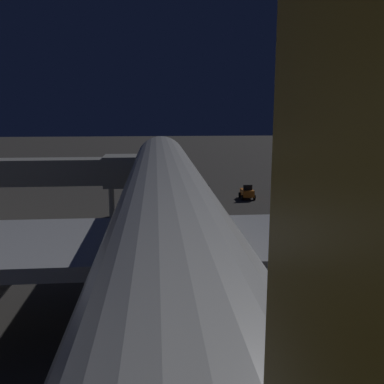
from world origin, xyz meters
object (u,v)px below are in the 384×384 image
airliner_at_gate (168,222)px  traffic_cone_nose_starboard (144,203)px  pushback_tug (204,193)px  ground_crew_by_belt_loader (289,193)px  ground_crew_walking_aft (290,190)px  baggage_container_near_belt (310,194)px  traffic_cone_nose_port (179,202)px  ground_crew_near_nose_gear (301,198)px  jet_bridge (33,172)px  baggage_tug_lead (247,193)px

airliner_at_gate → traffic_cone_nose_starboard: (2.20, -29.57, -5.44)m
pushback_tug → ground_crew_by_belt_loader: (-11.09, 1.90, 0.17)m
airliner_at_gate → traffic_cone_nose_starboard: bearing=-85.7°
pushback_tug → ground_crew_walking_aft: pushback_tug is taller
baggage_container_near_belt → traffic_cone_nose_port: baggage_container_near_belt is taller
pushback_tug → ground_crew_near_nose_gear: (-11.36, 5.68, 0.27)m
jet_bridge → traffic_cone_nose_starboard: 15.66m
traffic_cone_nose_starboard → jet_bridge: bearing=45.1°
ground_crew_by_belt_loader → traffic_cone_nose_port: 14.72m
airliner_at_gate → ground_crew_walking_aft: (-17.54, -32.24, -4.68)m
airliner_at_gate → baggage_container_near_belt: 37.05m
traffic_cone_nose_port → pushback_tug: bearing=-140.5°
ground_crew_near_nose_gear → traffic_cone_nose_starboard: size_ratio=3.45×
baggage_container_near_belt → ground_crew_near_nose_gear: (2.70, 4.07, 0.28)m
pushback_tug → airliner_at_gate: bearing=79.9°
airliner_at_gate → ground_crew_walking_aft: 37.00m
ground_crew_walking_aft → traffic_cone_nose_starboard: size_ratio=3.39×
pushback_tug → traffic_cone_nose_port: pushback_tug is taller
pushback_tug → ground_crew_by_belt_loader: pushback_tug is taller
jet_bridge → ground_crew_walking_aft: 33.13m
baggage_tug_lead → ground_crew_by_belt_loader: baggage_tug_lead is taller
airliner_at_gate → traffic_cone_nose_starboard: airliner_at_gate is taller
baggage_tug_lead → pushback_tug: bearing=-4.7°
jet_bridge → ground_crew_by_belt_loader: 31.91m
pushback_tug → ground_crew_by_belt_loader: 11.25m
jet_bridge → pushback_tug: (-18.32, -13.32, -5.01)m
baggage_tug_lead → traffic_cone_nose_port: (9.31, 2.47, -0.51)m
jet_bridge → pushback_tug: size_ratio=8.58×
baggage_container_near_belt → ground_crew_near_nose_gear: 4.89m
ground_crew_near_nose_gear → traffic_cone_nose_port: (14.94, -2.74, -0.77)m
jet_bridge → traffic_cone_nose_port: (-14.74, -10.38, -5.52)m
ground_crew_near_nose_gear → ground_crew_by_belt_loader: 3.79m
jet_bridge → traffic_cone_nose_starboard: size_ratio=42.79×
baggage_container_near_belt → ground_crew_by_belt_loader: (2.98, 0.29, 0.19)m
baggage_container_near_belt → ground_crew_by_belt_loader: size_ratio=1.03×
ground_crew_near_nose_gear → ground_crew_by_belt_loader: (0.28, -3.78, -0.09)m
pushback_tug → baggage_tug_lead: (-5.73, 0.47, -0.00)m
airliner_at_gate → ground_crew_by_belt_loader: bearing=-118.9°
ground_crew_near_nose_gear → ground_crew_walking_aft: bearing=-94.2°
jet_bridge → baggage_tug_lead: bearing=-151.9°
jet_bridge → pushback_tug: 23.20m
pushback_tug → traffic_cone_nose_starboard: size_ratio=4.99×
pushback_tug → baggage_container_near_belt: bearing=173.5°
airliner_at_gate → ground_crew_walking_aft: airliner_at_gate is taller
ground_crew_by_belt_loader → traffic_cone_nose_port: (14.66, 1.04, -0.68)m
pushback_tug → traffic_cone_nose_starboard: pushback_tug is taller
baggage_tug_lead → traffic_cone_nose_port: bearing=14.9°
pushback_tug → ground_crew_walking_aft: 11.77m
jet_bridge → ground_crew_by_belt_loader: size_ratio=13.56×
airliner_at_gate → traffic_cone_nose_port: bearing=-94.3°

